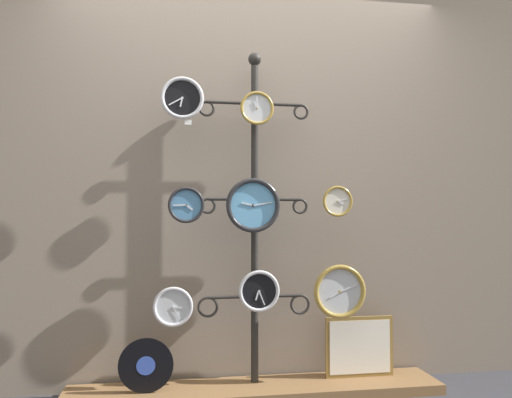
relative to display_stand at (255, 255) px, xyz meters
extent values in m
cube|color=gray|center=(0.00, 0.16, 0.58)|extent=(4.40, 0.04, 2.80)
cube|color=brown|center=(0.00, -0.06, -0.79)|extent=(2.20, 0.36, 0.06)
cylinder|color=#282623|center=(0.00, 0.00, -0.81)|extent=(0.33, 0.33, 0.02)
cylinder|color=#282623|center=(0.00, 0.00, 0.18)|extent=(0.04, 0.04, 1.95)
sphere|color=#282623|center=(0.00, 0.00, 1.20)|extent=(0.08, 0.08, 0.08)
cylinder|color=#282623|center=(-0.15, 0.00, 0.92)|extent=(0.29, 0.02, 0.02)
torus|color=#282623|center=(-0.29, 0.00, 0.88)|extent=(0.10, 0.02, 0.10)
cylinder|color=#282623|center=(0.15, 0.00, 0.92)|extent=(0.29, 0.02, 0.02)
torus|color=#282623|center=(0.29, 0.00, 0.88)|extent=(0.10, 0.02, 0.10)
cylinder|color=#282623|center=(-0.14, 0.00, 0.34)|extent=(0.28, 0.02, 0.02)
torus|color=#282623|center=(-0.28, 0.00, 0.30)|extent=(0.10, 0.02, 0.10)
cylinder|color=#282623|center=(0.14, 0.00, 0.34)|extent=(0.28, 0.02, 0.02)
torus|color=#282623|center=(0.28, 0.00, 0.30)|extent=(0.10, 0.02, 0.10)
cylinder|color=#282623|center=(-0.14, 0.00, -0.25)|extent=(0.28, 0.02, 0.02)
torus|color=#282623|center=(-0.28, 0.00, -0.30)|extent=(0.13, 0.02, 0.13)
cylinder|color=#282623|center=(0.14, 0.00, -0.25)|extent=(0.28, 0.02, 0.02)
torus|color=#282623|center=(0.28, 0.00, -0.30)|extent=(0.13, 0.02, 0.13)
cylinder|color=black|center=(-0.44, -0.10, 0.91)|extent=(0.23, 0.02, 0.23)
torus|color=silver|center=(-0.44, -0.11, 0.91)|extent=(0.25, 0.02, 0.25)
cylinder|color=silver|center=(-0.44, -0.11, 0.91)|extent=(0.01, 0.01, 0.01)
cube|color=silver|center=(-0.45, -0.12, 0.89)|extent=(0.02, 0.00, 0.05)
cube|color=silver|center=(-0.48, -0.12, 0.89)|extent=(0.08, 0.00, 0.05)
cylinder|color=silver|center=(0.00, -0.07, 0.88)|extent=(0.18, 0.02, 0.18)
torus|color=#A58438|center=(0.00, -0.09, 0.88)|extent=(0.20, 0.02, 0.20)
cylinder|color=#A58438|center=(0.00, -0.09, 0.88)|extent=(0.01, 0.01, 0.01)
cube|color=silver|center=(-0.01, -0.09, 0.89)|extent=(0.03, 0.00, 0.04)
cube|color=silver|center=(0.00, -0.09, 0.91)|extent=(0.01, 0.00, 0.07)
cylinder|color=#4C84B2|center=(-0.41, -0.10, 0.30)|extent=(0.19, 0.02, 0.19)
torus|color=#262628|center=(-0.41, -0.12, 0.30)|extent=(0.21, 0.02, 0.21)
cylinder|color=#262628|center=(-0.41, -0.12, 0.30)|extent=(0.01, 0.01, 0.01)
cube|color=silver|center=(-0.40, -0.12, 0.28)|extent=(0.04, 0.00, 0.04)
cube|color=silver|center=(-0.45, -0.12, 0.30)|extent=(0.07, 0.00, 0.01)
cylinder|color=#60A8DB|center=(-0.02, -0.08, 0.30)|extent=(0.29, 0.02, 0.29)
torus|color=#262628|center=(-0.02, -0.10, 0.30)|extent=(0.32, 0.03, 0.32)
cylinder|color=#262628|center=(-0.02, -0.09, 0.30)|extent=(0.02, 0.01, 0.02)
cube|color=silver|center=(-0.06, -0.10, 0.31)|extent=(0.07, 0.00, 0.02)
cube|color=silver|center=(0.03, -0.10, 0.31)|extent=(0.11, 0.00, 0.02)
cylinder|color=silver|center=(0.50, -0.07, 0.32)|extent=(0.17, 0.02, 0.17)
torus|color=#A58438|center=(0.50, -0.08, 0.32)|extent=(0.19, 0.02, 0.19)
cylinder|color=#A58438|center=(0.50, -0.08, 0.32)|extent=(0.01, 0.01, 0.01)
cube|color=silver|center=(0.52, -0.08, 0.32)|extent=(0.04, 0.00, 0.02)
cube|color=silver|center=(0.53, -0.09, 0.33)|extent=(0.07, 0.00, 0.03)
cylinder|color=silver|center=(-0.48, -0.07, -0.28)|extent=(0.21, 0.02, 0.21)
torus|color=silver|center=(-0.48, -0.09, -0.28)|extent=(0.23, 0.02, 0.23)
cylinder|color=silver|center=(-0.48, -0.09, -0.28)|extent=(0.01, 0.01, 0.01)
cube|color=silver|center=(-0.46, -0.09, -0.29)|extent=(0.05, 0.00, 0.02)
cube|color=silver|center=(-0.47, -0.09, -0.32)|extent=(0.05, 0.00, 0.07)
cylinder|color=black|center=(0.01, -0.08, -0.20)|extent=(0.22, 0.02, 0.22)
torus|color=silver|center=(0.01, -0.09, -0.20)|extent=(0.24, 0.02, 0.24)
cylinder|color=silver|center=(0.01, -0.09, -0.20)|extent=(0.01, 0.01, 0.01)
cube|color=silver|center=(0.00, -0.09, -0.23)|extent=(0.02, 0.00, 0.05)
cube|color=silver|center=(0.03, -0.09, -0.24)|extent=(0.04, 0.00, 0.08)
cylinder|color=silver|center=(0.49, -0.11, -0.21)|extent=(0.29, 0.02, 0.29)
torus|color=#A58438|center=(0.49, -0.12, -0.21)|extent=(0.32, 0.03, 0.32)
cylinder|color=#A58438|center=(0.49, -0.12, -0.21)|extent=(0.02, 0.01, 0.02)
cube|color=silver|center=(0.46, -0.12, -0.23)|extent=(0.07, 0.00, 0.04)
cube|color=silver|center=(0.55, -0.12, -0.19)|extent=(0.11, 0.00, 0.05)
cylinder|color=black|center=(-0.63, -0.10, -0.60)|extent=(0.31, 0.01, 0.31)
cylinder|color=#334FB2|center=(-0.63, -0.10, -0.60)|extent=(0.10, 0.00, 0.10)
cube|color=olive|center=(0.66, -0.01, -0.57)|extent=(0.43, 0.02, 0.37)
cube|color=white|center=(0.66, -0.02, -0.57)|extent=(0.39, 0.00, 0.32)
cube|color=white|center=(-0.41, -0.11, 0.77)|extent=(0.04, 0.00, 0.03)
camera|label=1|loc=(-0.48, -2.98, 0.22)|focal=35.00mm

